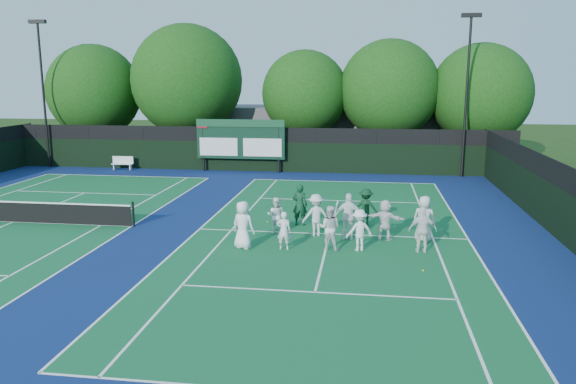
# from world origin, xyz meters

# --- Properties ---
(ground) EXTENTS (120.00, 120.00, 0.00)m
(ground) POSITION_xyz_m (0.00, 0.00, 0.00)
(ground) COLOR #1B360E
(ground) RESTS_ON ground
(court_apron) EXTENTS (34.00, 32.00, 0.01)m
(court_apron) POSITION_xyz_m (-6.00, 1.00, 0.00)
(court_apron) COLOR navy
(court_apron) RESTS_ON ground
(near_court) EXTENTS (11.05, 23.85, 0.01)m
(near_court) POSITION_xyz_m (0.00, 1.00, 0.01)
(near_court) COLOR #135D30
(near_court) RESTS_ON ground
(left_court) EXTENTS (11.05, 23.85, 0.01)m
(left_court) POSITION_xyz_m (-14.00, 1.00, 0.01)
(left_court) COLOR #135D30
(left_court) RESTS_ON ground
(back_fence) EXTENTS (34.00, 0.08, 3.00)m
(back_fence) POSITION_xyz_m (-6.00, 16.00, 1.36)
(back_fence) COLOR black
(back_fence) RESTS_ON ground
(divider_fence_right) EXTENTS (0.08, 32.00, 3.00)m
(divider_fence_right) POSITION_xyz_m (9.00, 1.00, 1.36)
(divider_fence_right) COLOR black
(divider_fence_right) RESTS_ON ground
(scoreboard) EXTENTS (6.00, 0.21, 3.55)m
(scoreboard) POSITION_xyz_m (-7.01, 15.59, 2.19)
(scoreboard) COLOR black
(scoreboard) RESTS_ON ground
(clubhouse) EXTENTS (18.00, 6.00, 4.00)m
(clubhouse) POSITION_xyz_m (-2.00, 24.00, 2.00)
(clubhouse) COLOR #5C5C61
(clubhouse) RESTS_ON ground
(light_pole_left) EXTENTS (1.20, 0.30, 10.12)m
(light_pole_left) POSITION_xyz_m (-21.00, 15.70, 6.30)
(light_pole_left) COLOR black
(light_pole_left) RESTS_ON ground
(light_pole_right) EXTENTS (1.20, 0.30, 10.12)m
(light_pole_right) POSITION_xyz_m (7.50, 15.70, 6.30)
(light_pole_right) COLOR black
(light_pole_right) RESTS_ON ground
(tennis_net) EXTENTS (11.30, 0.10, 1.10)m
(tennis_net) POSITION_xyz_m (-14.00, 1.00, 0.49)
(tennis_net) COLOR black
(tennis_net) RESTS_ON ground
(bench) EXTENTS (1.48, 0.46, 0.93)m
(bench) POSITION_xyz_m (-15.33, 15.37, 0.50)
(bench) COLOR white
(bench) RESTS_ON ground
(tree_a) EXTENTS (7.01, 7.01, 8.76)m
(tree_a) POSITION_xyz_m (-19.01, 19.58, 5.07)
(tree_a) COLOR black
(tree_a) RESTS_ON ground
(tree_b) EXTENTS (8.15, 8.15, 10.15)m
(tree_b) POSITION_xyz_m (-11.71, 19.58, 5.87)
(tree_b) COLOR black
(tree_b) RESTS_ON ground
(tree_c) EXTENTS (6.17, 6.17, 8.24)m
(tree_c) POSITION_xyz_m (-2.96, 19.58, 5.00)
(tree_c) COLOR black
(tree_c) RESTS_ON ground
(tree_d) EXTENTS (7.02, 7.02, 8.95)m
(tree_d) POSITION_xyz_m (3.02, 19.58, 5.25)
(tree_d) COLOR black
(tree_d) RESTS_ON ground
(tree_e) EXTENTS (6.90, 6.90, 8.63)m
(tree_e) POSITION_xyz_m (9.22, 19.58, 5.00)
(tree_e) COLOR black
(tree_e) RESTS_ON ground
(tennis_ball_1) EXTENTS (0.07, 0.07, 0.07)m
(tennis_ball_1) POSITION_xyz_m (3.45, 0.34, 0.03)
(tennis_ball_1) COLOR #C6E41A
(tennis_ball_1) RESTS_ON ground
(tennis_ball_2) EXTENTS (0.07, 0.07, 0.07)m
(tennis_ball_2) POSITION_xyz_m (3.36, -3.06, 0.03)
(tennis_ball_2) COLOR #C6E41A
(tennis_ball_2) RESTS_ON ground
(tennis_ball_3) EXTENTS (0.07, 0.07, 0.07)m
(tennis_ball_3) POSITION_xyz_m (-2.85, 2.50, 0.03)
(tennis_ball_3) COLOR #C6E41A
(tennis_ball_3) RESTS_ON ground
(tennis_ball_4) EXTENTS (0.07, 0.07, 0.07)m
(tennis_ball_4) POSITION_xyz_m (0.69, 3.77, 0.03)
(tennis_ball_4) COLOR #C6E41A
(tennis_ball_4) RESTS_ON ground
(player_front_0) EXTENTS (1.02, 0.84, 1.80)m
(player_front_0) POSITION_xyz_m (-3.08, -1.36, 0.90)
(player_front_0) COLOR white
(player_front_0) RESTS_ON ground
(player_front_1) EXTENTS (0.53, 0.35, 1.45)m
(player_front_1) POSITION_xyz_m (-1.54, -1.32, 0.73)
(player_front_1) COLOR white
(player_front_1) RESTS_ON ground
(player_front_2) EXTENTS (0.89, 0.74, 1.67)m
(player_front_2) POSITION_xyz_m (0.12, -1.06, 0.83)
(player_front_2) COLOR white
(player_front_2) RESTS_ON ground
(player_front_3) EXTENTS (1.15, 0.93, 1.55)m
(player_front_3) POSITION_xyz_m (1.22, -1.04, 0.78)
(player_front_3) COLOR white
(player_front_3) RESTS_ON ground
(player_front_4) EXTENTS (1.01, 0.44, 1.71)m
(player_front_4) POSITION_xyz_m (3.51, -0.95, 0.85)
(player_front_4) COLOR white
(player_front_4) RESTS_ON ground
(player_back_0) EXTENTS (0.78, 0.64, 1.51)m
(player_back_0) POSITION_xyz_m (-2.19, 0.83, 0.76)
(player_back_0) COLOR white
(player_back_0) RESTS_ON ground
(player_back_1) EXTENTS (1.26, 0.99, 1.72)m
(player_back_1) POSITION_xyz_m (-0.54, 0.69, 0.86)
(player_back_1) COLOR silver
(player_back_1) RESTS_ON ground
(player_back_2) EXTENTS (1.11, 0.51, 1.86)m
(player_back_2) POSITION_xyz_m (0.79, 0.37, 0.93)
(player_back_2) COLOR white
(player_back_2) RESTS_ON ground
(player_back_3) EXTENTS (1.57, 0.93, 1.62)m
(player_back_3) POSITION_xyz_m (2.20, 0.54, 0.81)
(player_back_3) COLOR white
(player_back_3) RESTS_ON ground
(player_back_4) EXTENTS (1.03, 0.83, 1.81)m
(player_back_4) POSITION_xyz_m (3.69, 0.53, 0.91)
(player_back_4) COLOR silver
(player_back_4) RESTS_ON ground
(coach_left) EXTENTS (0.70, 0.50, 1.81)m
(coach_left) POSITION_xyz_m (-1.38, 2.26, 0.90)
(coach_left) COLOR #0F3A22
(coach_left) RESTS_ON ground
(coach_right) EXTENTS (1.12, 0.71, 1.64)m
(coach_right) POSITION_xyz_m (1.43, 2.52, 0.82)
(coach_right) COLOR #0E331C
(coach_right) RESTS_ON ground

